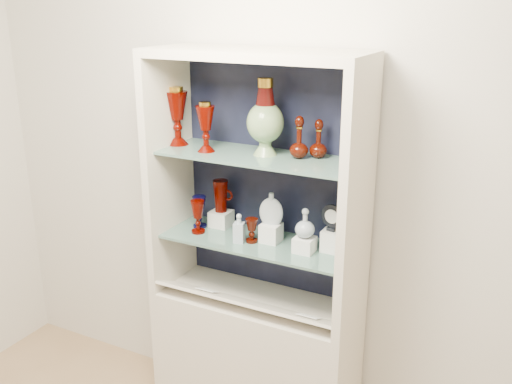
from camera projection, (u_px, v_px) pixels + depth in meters
The scene contains 29 objects.
wall_back at pixel (277, 160), 2.78m from camera, with size 3.50×0.02×2.80m, color beige.
cabinet_base at pixel (256, 363), 2.92m from camera, with size 1.00×0.40×0.75m, color beige.
cabinet_back_panel at pixel (274, 176), 2.77m from camera, with size 0.98×0.02×1.15m, color black.
cabinet_side_left at pixel (170, 173), 2.82m from camera, with size 0.04×0.40×1.15m, color beige.
cabinet_side_right at pixel (357, 203), 2.41m from camera, with size 0.04×0.40×1.15m, color beige.
cabinet_top_cap at pixel (256, 54), 2.43m from camera, with size 1.00×0.40×0.04m, color beige.
shelf_lower at pixel (258, 242), 2.72m from camera, with size 0.92×0.34×0.01m, color slate.
shelf_upper at pixel (258, 157), 2.59m from camera, with size 0.92×0.34×0.01m, color slate.
label_ledge at pixel (245, 303), 2.69m from camera, with size 0.92×0.18×0.01m, color beige.
label_card_0 at pixel (309, 316), 2.55m from camera, with size 0.10×0.07×0.00m, color white.
label_card_1 at pixel (207, 290), 2.78m from camera, with size 0.10×0.07×0.00m, color white.
pedestal_lamp_left at pixel (177, 116), 2.74m from camera, with size 0.11×0.11×0.28m, color #4D0600, non-canonical shape.
pedestal_lamp_right at pixel (206, 127), 2.62m from camera, with size 0.09×0.09×0.23m, color #4D0600, non-canonical shape.
enamel_urn at pixel (265, 117), 2.54m from camera, with size 0.17×0.17×0.35m, color #084225, non-canonical shape.
ruby_decanter_a at pixel (299, 135), 2.50m from camera, with size 0.08×0.08×0.21m, color #3A0C03, non-canonical shape.
ruby_decanter_b at pixel (319, 137), 2.51m from camera, with size 0.08×0.08×0.19m, color #3A0C03, non-canonical shape.
lidded_bowl at pixel (350, 160), 2.36m from camera, with size 0.07×0.07×0.08m, color #3A0C03, non-canonical shape.
cobalt_goblet at pixel (200, 212), 2.86m from camera, with size 0.07×0.07×0.16m, color #0A083A, non-canonical shape.
ruby_goblet_tall at pixel (198, 217), 2.79m from camera, with size 0.07×0.07×0.17m, color #4D0600, non-canonical shape.
ruby_goblet_small at pixel (252, 230), 2.68m from camera, with size 0.06×0.06×0.12m, color #3A0C03, non-canonical shape.
riser_ruby_pitcher at pixel (221, 219), 2.88m from camera, with size 0.10×0.10×0.08m, color silver.
ruby_pitcher at pixel (221, 196), 2.84m from camera, with size 0.12×0.08×0.16m, color #4D0600, non-canonical shape.
clear_square_bottle at pixel (239, 228), 2.68m from camera, with size 0.05×0.05×0.14m, color #99A7B3, non-canonical shape.
riser_flat_flask at pixel (271, 233), 2.69m from camera, with size 0.09×0.09×0.09m, color silver.
flat_flask at pixel (271, 208), 2.65m from camera, with size 0.11×0.05×0.16m, color #ACBAC1, non-canonical shape.
riser_clear_round_decanter at pixel (304, 245), 2.59m from camera, with size 0.09×0.09×0.07m, color silver.
clear_round_decanter at pixel (305, 224), 2.55m from camera, with size 0.09×0.09×0.13m, color #99A7B3, non-canonical shape.
riser_cameo_medallion at pixel (331, 241), 2.59m from camera, with size 0.08×0.08×0.10m, color silver.
cameo_medallion at pixel (332, 217), 2.55m from camera, with size 0.11×0.04×0.13m, color black, non-canonical shape.
Camera 1 is at (1.14, -0.68, 2.13)m, focal length 40.00 mm.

